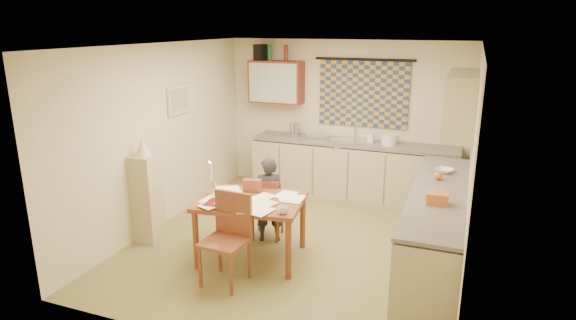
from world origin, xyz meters
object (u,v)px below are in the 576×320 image
at_px(dining_table, 252,228).
at_px(person, 269,199).
at_px(counter_back, 352,170).
at_px(chair_far, 268,219).
at_px(counter_right, 436,228).
at_px(stove, 429,266).
at_px(shelf_stand, 147,199).

xyz_separation_m(dining_table, person, (-0.00, 0.52, 0.19)).
xyz_separation_m(counter_back, chair_far, (-0.66, -1.96, -0.19)).
height_order(counter_right, stove, counter_right).
bearing_deg(counter_back, person, -106.60).
distance_m(stove, person, 2.25).
xyz_separation_m(counter_back, dining_table, (-0.61, -2.56, -0.07)).
relative_size(counter_right, stove, 3.34).
xyz_separation_m(counter_back, counter_right, (1.47, -1.93, -0.00)).
height_order(counter_back, stove, counter_back).
bearing_deg(person, stove, 133.41).
bearing_deg(chair_far, counter_back, -117.92).
bearing_deg(dining_table, person, 82.18).
relative_size(chair_far, shelf_stand, 0.72).
distance_m(counter_back, counter_right, 2.43).
xyz_separation_m(chair_far, shelf_stand, (-1.41, -0.63, 0.32)).
height_order(counter_right, shelf_stand, shelf_stand).
xyz_separation_m(chair_far, person, (0.05, -0.07, 0.31)).
height_order(counter_back, shelf_stand, shelf_stand).
xyz_separation_m(stove, shelf_stand, (-3.54, 0.28, 0.14)).
height_order(stove, person, person).
bearing_deg(stove, dining_table, 171.30).
xyz_separation_m(counter_right, chair_far, (-2.13, -0.03, -0.19)).
distance_m(dining_table, person, 0.56).
distance_m(chair_far, shelf_stand, 1.58).
relative_size(stove, chair_far, 1.06).
bearing_deg(chair_far, shelf_stand, 14.75).
bearing_deg(shelf_stand, counter_right, 10.62).
bearing_deg(person, counter_back, -131.15).
relative_size(dining_table, chair_far, 1.59).
bearing_deg(counter_back, counter_right, -52.69).
height_order(dining_table, person, person).
distance_m(person, shelf_stand, 1.57).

